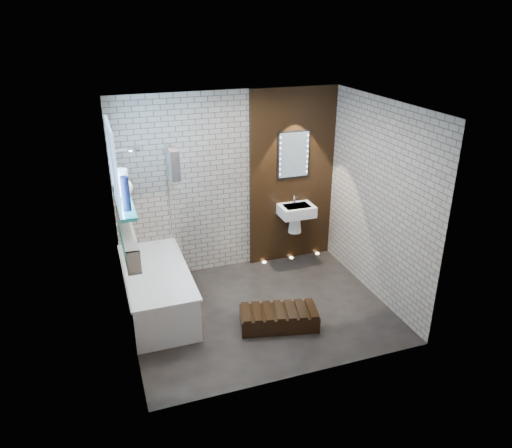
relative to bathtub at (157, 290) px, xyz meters
name	(u,v)px	position (x,y,z in m)	size (l,w,h in m)	color
ground	(260,310)	(1.22, -0.45, -0.29)	(3.20, 3.20, 0.00)	black
room_shell	(260,217)	(1.22, -0.45, 1.01)	(3.24, 3.20, 2.60)	gray
walnut_panel	(292,177)	(2.17, 0.82, 1.01)	(1.30, 0.06, 2.60)	black
clerestory_window	(115,173)	(-0.34, -0.10, 1.61)	(0.18, 1.00, 0.94)	#7FADE0
display_niche	(128,238)	(-0.31, -0.30, 0.91)	(0.14, 1.30, 0.26)	teal
bathtub	(157,290)	(0.00, 0.00, 0.00)	(0.79, 1.74, 0.70)	white
bath_screen	(174,202)	(0.35, 0.44, 0.99)	(0.01, 0.78, 1.40)	white
towel	(174,164)	(0.35, 0.23, 1.56)	(0.11, 0.28, 0.37)	#282320
shower_head	(133,149)	(-0.08, 0.50, 1.71)	(0.18, 0.18, 0.02)	silver
washbasin	(296,214)	(2.17, 0.62, 0.50)	(0.50, 0.36, 0.58)	white
led_mirror	(294,155)	(2.17, 0.78, 1.36)	(0.50, 0.02, 0.70)	black
walnut_step	(279,319)	(1.33, -0.85, -0.19)	(0.93, 0.42, 0.21)	black
niche_bottles	(131,254)	(-0.31, -0.65, 0.87)	(0.06, 0.12, 0.14)	#9F6218
sill_vases	(123,186)	(-0.28, 0.07, 1.39)	(0.23, 0.70, 0.38)	white
floor_uplights	(291,258)	(2.17, 0.75, -0.29)	(0.96, 0.06, 0.01)	#FFD899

